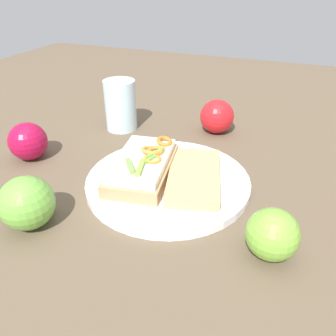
{
  "coord_description": "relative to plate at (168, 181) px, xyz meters",
  "views": [
    {
      "loc": [
        -0.46,
        -0.18,
        0.33
      ],
      "look_at": [
        0.0,
        0.0,
        0.03
      ],
      "focal_mm": 35.55,
      "sensor_mm": 36.0,
      "label": 1
    }
  ],
  "objects": [
    {
      "name": "apple_4",
      "position": [
        -0.11,
        -0.19,
        0.03
      ],
      "size": [
        0.08,
        0.08,
        0.07
      ],
      "primitive_type": "sphere",
      "rotation": [
        0.0,
        0.0,
        0.1
      ],
      "color": "#73AD39",
      "rests_on": "ground_plane"
    },
    {
      "name": "apple_1",
      "position": [
        -0.17,
        0.15,
        0.03
      ],
      "size": [
        0.09,
        0.09,
        0.08
      ],
      "primitive_type": "sphere",
      "rotation": [
        0.0,
        0.0,
        4.91
      ],
      "color": "#6AAB3E",
      "rests_on": "ground_plane"
    },
    {
      "name": "drinking_glass",
      "position": [
        0.19,
        0.19,
        0.05
      ],
      "size": [
        0.07,
        0.07,
        0.12
      ],
      "primitive_type": "cylinder",
      "color": "silver",
      "rests_on": "ground_plane"
    },
    {
      "name": "ground_plane",
      "position": [
        0.0,
        0.0,
        -0.01
      ],
      "size": [
        2.0,
        2.0,
        0.0
      ],
      "primitive_type": "plane",
      "color": "brown",
      "rests_on": "ground"
    },
    {
      "name": "bread_slice_side",
      "position": [
        0.01,
        -0.05,
        0.02
      ],
      "size": [
        0.18,
        0.13,
        0.02
      ],
      "primitive_type": "cube",
      "rotation": [
        0.0,
        0.0,
        0.26
      ],
      "color": "tan",
      "rests_on": "plate"
    },
    {
      "name": "sandwich",
      "position": [
        -0.01,
        0.04,
        0.03
      ],
      "size": [
        0.18,
        0.12,
        0.05
      ],
      "rotation": [
        0.0,
        0.0,
        0.16
      ],
      "color": "tan",
      "rests_on": "plate"
    },
    {
      "name": "apple_3",
      "position": [
        -0.01,
        0.29,
        0.03
      ],
      "size": [
        0.1,
        0.1,
        0.08
      ],
      "primitive_type": "sphere",
      "rotation": [
        0.0,
        0.0,
        3.72
      ],
      "color": "#A60D36",
      "rests_on": "ground_plane"
    },
    {
      "name": "apple_0",
      "position": [
        0.25,
        -0.02,
        0.03
      ],
      "size": [
        0.1,
        0.1,
        0.08
      ],
      "primitive_type": "sphere",
      "rotation": [
        0.0,
        0.0,
        1.23
      ],
      "color": "red",
      "rests_on": "ground_plane"
    },
    {
      "name": "plate",
      "position": [
        0.0,
        0.0,
        0.0
      ],
      "size": [
        0.29,
        0.29,
        0.01
      ],
      "primitive_type": "cylinder",
      "color": "white",
      "rests_on": "ground_plane"
    }
  ]
}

